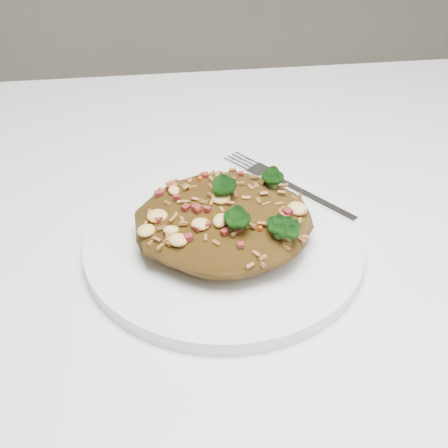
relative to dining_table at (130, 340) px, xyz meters
The scene contains 4 objects.
dining_table is the anchor object (origin of this frame).
plate 0.14m from the dining_table, 11.36° to the left, with size 0.25×0.25×0.01m, color white.
fried_rice 0.16m from the dining_table, 10.81° to the left, with size 0.16×0.14×0.06m.
fork 0.22m from the dining_table, 25.75° to the left, with size 0.11×0.14×0.00m.
Camera 1 is at (0.04, -0.41, 1.12)m, focal length 50.00 mm.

